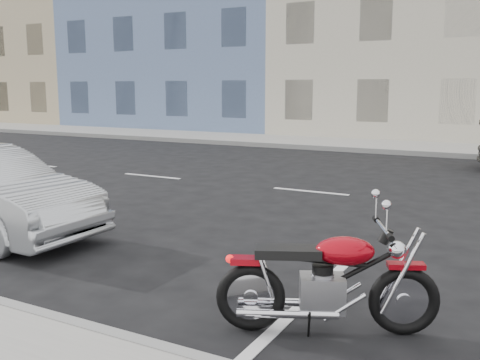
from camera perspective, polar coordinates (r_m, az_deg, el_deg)
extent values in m
plane|color=black|center=(10.38, 17.89, -2.18)|extent=(120.00, 120.00, 0.00)
cube|color=gray|center=(20.00, 8.43, 3.95)|extent=(80.00, 3.40, 0.15)
cube|color=gray|center=(18.42, 6.61, 3.52)|extent=(80.00, 0.12, 0.16)
cube|color=tan|center=(38.47, -18.73, 15.13)|extent=(12.00, 12.00, 12.00)
cube|color=slate|center=(31.01, -2.67, 17.98)|extent=(12.00, 12.00, 13.00)
cube|color=#BDB59F|center=(26.84, 20.97, 17.04)|extent=(12.00, 12.00, 11.50)
torus|color=black|center=(4.70, 9.50, -12.58)|extent=(0.58, 0.34, 0.60)
cube|color=#94050F|center=(4.59, 9.17, -8.77)|extent=(0.30, 0.24, 0.05)
cube|color=gray|center=(4.78, 16.91, -11.80)|extent=(0.45, 0.40, 0.30)
ellipsoid|color=#94050F|center=(4.71, 19.26, -7.46)|extent=(0.58, 0.48, 0.24)
cube|color=black|center=(4.61, 13.54, -7.78)|extent=(0.60, 0.44, 0.08)
cylinder|color=silver|center=(4.74, 22.94, -4.99)|extent=(0.29, 0.58, 0.03)
sphere|color=silver|center=(4.84, 24.19, -7.11)|extent=(0.15, 0.15, 0.15)
cylinder|color=silver|center=(4.67, 13.56, -14.09)|extent=(0.80, 0.42, 0.07)
cylinder|color=silver|center=(4.89, 13.05, -12.92)|extent=(0.80, 0.42, 0.07)
cylinder|color=black|center=(4.78, 19.32, -10.01)|extent=(0.67, 0.34, 0.44)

